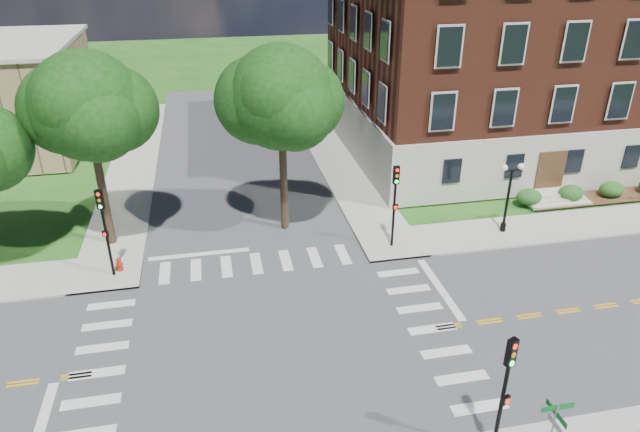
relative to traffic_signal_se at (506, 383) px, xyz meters
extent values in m
plane|color=#1C5518|center=(-6.69, 6.85, -3.19)|extent=(160.00, 160.00, 0.00)
cube|color=#3D3D3F|center=(-6.69, 6.85, -3.18)|extent=(90.00, 12.00, 0.01)
cube|color=#3D3D3F|center=(-6.69, 6.85, -3.18)|extent=(12.00, 90.00, 0.01)
cube|color=#9E9B93|center=(16.31, 14.60, -3.13)|extent=(34.00, 3.50, 0.12)
cube|color=#9E9B93|center=(1.06, 29.85, -3.13)|extent=(3.50, 34.00, 0.12)
cube|color=#9E9B93|center=(-14.44, 29.85, -3.13)|extent=(3.50, 34.00, 0.12)
cube|color=silver|center=(2.11, 9.85, -3.19)|extent=(0.40, 5.50, 0.00)
cube|color=#B7AFA2|center=(17.31, 28.85, -0.97)|extent=(30.00, 20.00, 4.20)
cube|color=#5E291A|center=(17.31, 28.85, 7.03)|extent=(29.55, 19.70, 11.80)
cube|color=#472D19|center=(13.31, 18.81, -1.37)|extent=(2.00, 0.10, 2.80)
cylinder|color=#302618|center=(-14.54, 17.85, -0.50)|extent=(0.44, 0.44, 5.13)
sphere|color=#0E340F|center=(-14.54, 17.85, 4.90)|extent=(5.67, 5.67, 5.67)
cylinder|color=#302618|center=(-4.58, 17.82, -0.57)|extent=(0.44, 0.44, 4.99)
sphere|color=#0E340F|center=(-4.58, 17.82, 4.81)|extent=(5.77, 5.77, 5.77)
cylinder|color=black|center=(0.00, 0.02, -1.17)|extent=(0.14, 0.14, 3.80)
cube|color=black|center=(0.00, 0.02, 1.23)|extent=(0.38, 0.33, 1.00)
cylinder|color=red|center=(0.00, -0.11, 1.56)|extent=(0.19, 0.11, 0.18)
cylinder|color=orange|center=(0.00, -0.11, 1.23)|extent=(0.19, 0.11, 0.18)
cylinder|color=#19E533|center=(0.00, -0.11, 0.90)|extent=(0.19, 0.11, 0.18)
cube|color=black|center=(0.00, -0.16, -0.57)|extent=(0.32, 0.23, 0.30)
cylinder|color=black|center=(1.00, 14.30, -1.17)|extent=(0.14, 0.14, 3.80)
cube|color=black|center=(1.00, 14.30, 1.23)|extent=(0.33, 0.23, 1.00)
cylinder|color=red|center=(1.00, 14.17, 1.56)|extent=(0.18, 0.05, 0.18)
cylinder|color=orange|center=(1.00, 14.17, 1.23)|extent=(0.18, 0.05, 0.18)
cylinder|color=#19E533|center=(1.00, 14.17, 0.90)|extent=(0.18, 0.05, 0.18)
cube|color=black|center=(1.00, 14.12, -0.57)|extent=(0.30, 0.13, 0.30)
cylinder|color=black|center=(-14.05, 14.24, -1.17)|extent=(0.14, 0.14, 3.80)
cube|color=black|center=(-14.05, 14.24, 1.23)|extent=(0.38, 0.33, 1.00)
cylinder|color=red|center=(-14.05, 14.11, 1.56)|extent=(0.18, 0.12, 0.18)
cylinder|color=orange|center=(-14.05, 14.11, 1.23)|extent=(0.18, 0.12, 0.18)
cylinder|color=#19E533|center=(-14.05, 14.11, 0.90)|extent=(0.18, 0.12, 0.18)
cube|color=black|center=(-14.05, 14.06, -0.57)|extent=(0.32, 0.23, 0.30)
cylinder|color=black|center=(7.99, 14.67, -2.82)|extent=(0.32, 0.32, 0.50)
cylinder|color=black|center=(7.99, 14.67, -1.17)|extent=(0.16, 0.16, 3.80)
cube|color=black|center=(7.99, 14.67, 0.78)|extent=(1.00, 0.06, 0.06)
sphere|color=white|center=(7.49, 14.67, 0.98)|extent=(0.36, 0.36, 0.36)
sphere|color=white|center=(8.49, 14.67, 0.98)|extent=(0.36, 0.36, 0.36)
cube|color=#0C6021|center=(1.09, -1.21, -0.07)|extent=(1.10, 0.03, 0.20)
cube|color=#0C6021|center=(1.09, -1.21, -0.32)|extent=(0.03, 1.10, 0.20)
cube|color=silver|center=(1.14, -1.21, -0.77)|extent=(0.03, 0.75, 0.25)
cylinder|color=#A5210C|center=(-13.77, 14.64, -3.02)|extent=(0.32, 0.32, 0.10)
cylinder|color=#A5210C|center=(-13.77, 14.64, -2.77)|extent=(0.22, 0.22, 0.60)
sphere|color=#A5210C|center=(-13.77, 14.64, -2.44)|extent=(0.24, 0.24, 0.24)
cylinder|color=#A5210C|center=(-13.77, 14.64, -2.69)|extent=(0.35, 0.12, 0.12)
cylinder|color=#A5210C|center=(-13.77, 14.64, -2.69)|extent=(0.12, 0.35, 0.12)
camera|label=1|loc=(-8.56, -12.34, 12.93)|focal=32.00mm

